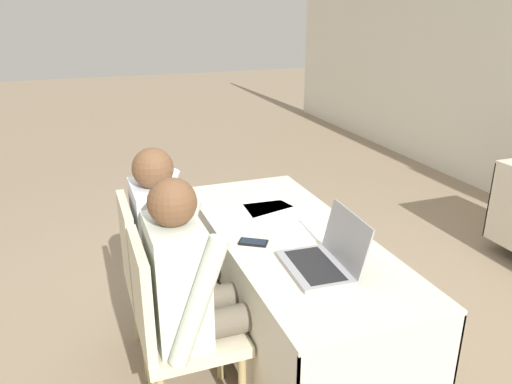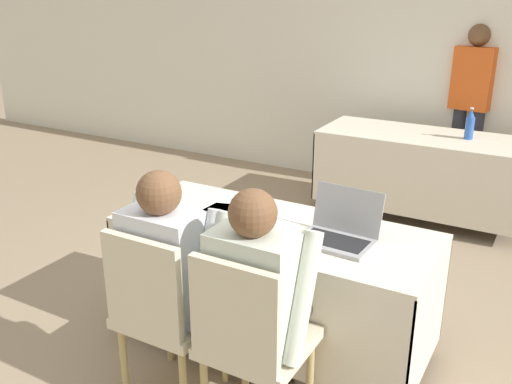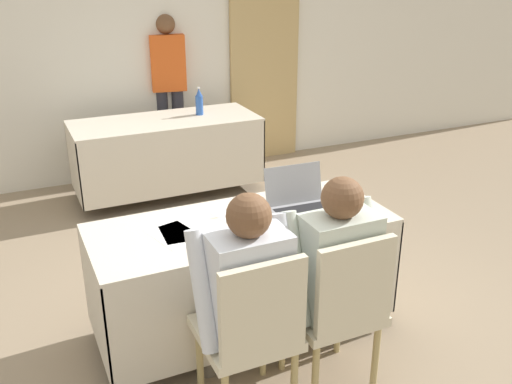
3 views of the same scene
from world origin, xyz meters
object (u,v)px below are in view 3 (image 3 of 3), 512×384
Objects in this scene: water_bottle at (199,102)px; person_red_shirt at (169,84)px; laptop at (300,204)px; person_checkered_shirt at (243,289)px; chair_near_left at (252,329)px; chair_near_right at (339,306)px; cell_phone at (264,236)px; person_white_shirt at (329,268)px.

water_bottle is 0.16× the size of person_red_shirt.
person_checkered_shirt is at bearing -134.74° from laptop.
person_checkered_shirt reaches higher than chair_near_left.
cell_phone is at bearing -65.52° from chair_near_right.
person_red_shirt is (-0.11, 0.61, 0.07)m from water_bottle.
cell_phone is (-0.33, -0.21, -0.04)m from laptop.
person_red_shirt reaches higher than chair_near_right.
person_checkered_shirt reaches higher than cell_phone.
chair_near_left is at bearing -91.13° from person_red_shirt.
person_checkered_shirt reaches higher than water_bottle.
chair_near_right is at bearing -83.79° from person_red_shirt.
cell_phone is 0.13× the size of person_white_shirt.
chair_near_right is 0.78× the size of person_checkered_shirt.
laptop is 2.34m from water_bottle.
laptop is 0.71m from chair_near_right.
chair_near_left is 0.57× the size of person_red_shirt.
person_red_shirt is at bearing -101.13° from person_checkered_shirt.
cell_phone is 0.17× the size of chair_near_left.
cell_phone is 0.10× the size of person_red_shirt.
person_red_shirt reaches higher than person_checkered_shirt.
cell_phone is 0.60× the size of water_bottle.
chair_near_left is (-0.60, -0.65, -0.27)m from laptop.
person_red_shirt is (0.22, 3.49, 0.25)m from person_white_shirt.
person_checkered_shirt is (-0.47, 0.10, 0.16)m from chair_near_right.
chair_near_right is at bearing -98.43° from laptop.
water_bottle is 0.62m from person_red_shirt.
person_checkered_shirt is (-0.80, -2.88, -0.18)m from water_bottle.
chair_near_right is 0.51m from person_checkered_shirt.
laptop is 0.41× the size of chair_near_left.
person_red_shirt is (0.69, 3.59, 0.40)m from chair_near_left.
laptop is at bearing -137.70° from person_checkered_shirt.
water_bottle is 0.22× the size of person_checkered_shirt.
chair_near_right reaches higher than cell_phone.
person_red_shirt reaches higher than chair_near_left.
laptop is 2.42× the size of cell_phone.
chair_near_left and chair_near_right have the same top height.
person_checkered_shirt is (0.00, 0.10, 0.16)m from chair_near_left.
laptop is 0.82m from person_checkered_shirt.
person_red_shirt is at bearing -100.81° from chair_near_left.
person_checkered_shirt is at bearing -91.44° from person_red_shirt.
chair_near_left is 0.78× the size of person_white_shirt.
person_red_shirt reaches higher than person_white_shirt.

